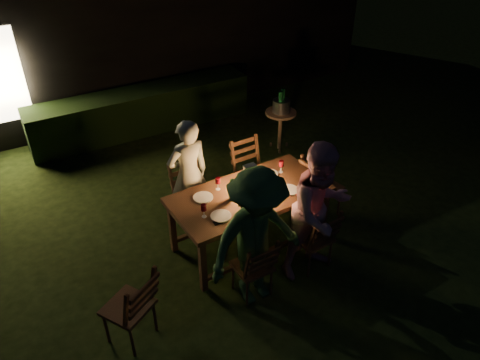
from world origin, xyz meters
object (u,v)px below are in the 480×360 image
bottle_table (233,190)px  ice_bucket (281,106)px  chair_far_right (252,184)px  bottle_bucket_b (282,102)px  chair_near_right (313,248)px  person_opp_right (320,211)px  chair_end (321,196)px  chair_spare (131,318)px  person_opp_left (256,239)px  dining_table (250,198)px  lantern (251,179)px  chair_near_left (253,276)px  chair_far_left (192,207)px  person_house_side (189,175)px  bottle_bucket_a (280,105)px  side_table (281,116)px

bottle_table → ice_bucket: bottle_table is taller
chair_far_right → bottle_bucket_b: bottle_bucket_b is taller
chair_near_right → person_opp_right: (0.00, -0.05, 0.61)m
chair_end → bottle_table: (-1.48, -0.06, 0.66)m
chair_spare → ice_bucket: (3.64, 2.64, 0.53)m
person_opp_left → chair_spare: bearing=172.0°
dining_table → lantern: size_ratio=5.87×
person_opp_left → chair_near_left: bearing=90.3°
chair_far_left → bottle_bucket_b: size_ratio=3.12×
chair_near_right → person_house_side: 1.90m
bottle_table → bottle_bucket_a: 2.75m
chair_near_right → chair_far_left: bearing=118.7°
bottle_bucket_b → lantern: bearing=-132.8°
chair_spare → bottle_bucket_a: 4.47m
person_opp_left → person_opp_right: bearing=0.0°
chair_end → lantern: (-1.18, 0.00, 0.68)m
chair_near_right → person_opp_right: 0.61m
chair_far_left → ice_bucket: bearing=-154.2°
chair_far_right → bottle_bucket_b: 1.86m
chair_spare → person_house_side: (1.38, 1.50, 0.50)m
person_house_side → side_table: person_house_side is taller
chair_near_right → person_house_side: (-0.97, 1.55, 0.53)m
bottle_table → lantern: bearing=11.9°
person_house_side → bottle_bucket_a: 2.48m
person_opp_right → bottle_table: 1.08m
dining_table → chair_near_left: bearing=-120.4°
chair_near_left → chair_spare: size_ratio=0.90×
chair_near_left → chair_far_left: size_ratio=0.92×
person_house_side → lantern: (0.53, -0.75, 0.18)m
lantern → side_table: lantern is taller
chair_spare → person_opp_right: 2.42m
chair_near_right → dining_table: bearing=118.8°
chair_spare → lantern: bearing=-9.6°
person_house_side → bottle_table: (0.24, -0.81, 0.17)m
person_house_side → bottle_bucket_b: person_house_side is taller
dining_table → bottle_table: (-0.25, -0.01, 0.22)m
dining_table → chair_far_left: 1.00m
chair_far_right → ice_bucket: (1.27, 1.15, 0.52)m
side_table → ice_bucket: (-0.00, 0.00, 0.20)m
person_house_side → side_table: bearing=-155.7°
lantern → bottle_bucket_b: size_ratio=1.09×
person_house_side → bottle_table: 0.86m
chair_far_left → ice_bucket: 2.61m
lantern → bottle_bucket_a: lantern is taller
person_opp_right → person_opp_left: 0.90m
dining_table → chair_far_right: size_ratio=1.98×
chair_near_right → side_table: bearing=60.2°
chair_end → bottle_table: 1.62m
lantern → chair_near_right: bearing=-61.5°
dining_table → side_table: bearing=45.0°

